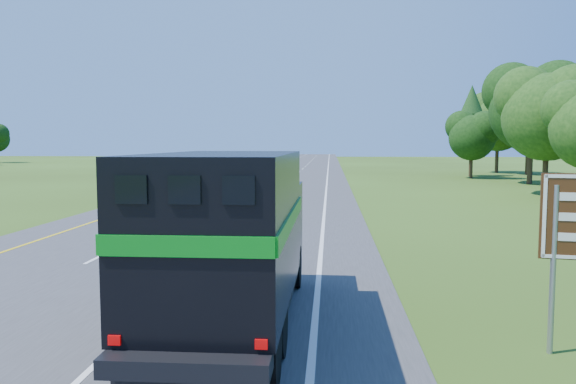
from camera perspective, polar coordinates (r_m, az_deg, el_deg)
name	(u,v)px	position (r m, az deg, el deg)	size (l,w,h in m)	color
road	(274,180)	(57.62, -1.48, 1.24)	(15.00, 260.00, 0.04)	#38383A
lane_markings	(274,180)	(57.62, -1.48, 1.27)	(11.15, 260.00, 0.01)	yellow
horse_truck	(231,235)	(11.48, -5.77, -4.33)	(2.61, 8.10, 3.58)	black
white_suv	(239,170)	(58.50, -5.04, 2.21)	(3.06, 6.64, 1.85)	silver
far_car	(289,156)	(125.91, 0.15, 3.63)	(1.69, 4.21, 1.43)	#B6B5BC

